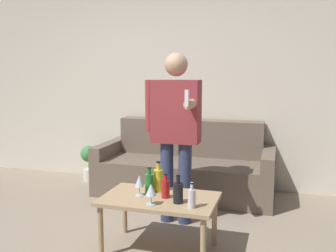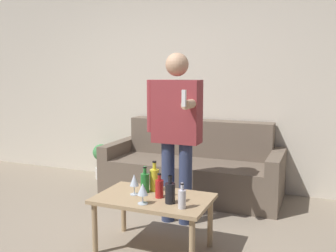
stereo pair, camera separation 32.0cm
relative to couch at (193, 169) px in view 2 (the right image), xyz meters
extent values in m
cube|color=beige|center=(-0.33, 0.41, 1.05)|extent=(8.00, 0.06, 2.70)
cube|color=#6B5B4C|center=(0.00, -0.18, -0.10)|extent=(1.78, 0.60, 0.42)
cube|color=#6B5B4C|center=(0.00, 0.24, 0.13)|extent=(1.78, 0.23, 0.86)
cube|color=#6B5B4C|center=(-0.96, -0.06, -0.02)|extent=(0.14, 0.84, 0.57)
cube|color=#6B5B4C|center=(0.96, -0.06, -0.02)|extent=(0.14, 0.84, 0.57)
cube|color=tan|center=(0.17, -1.50, 0.13)|extent=(0.91, 0.57, 0.03)
cylinder|color=tan|center=(-0.24, -1.73, -0.09)|extent=(0.04, 0.04, 0.42)
cylinder|color=tan|center=(0.57, -1.73, -0.09)|extent=(0.04, 0.04, 0.42)
cylinder|color=tan|center=(-0.24, -1.27, -0.09)|extent=(0.04, 0.04, 0.42)
cylinder|color=tan|center=(0.57, -1.27, -0.09)|extent=(0.04, 0.04, 0.42)
cylinder|color=#23752D|center=(0.05, -1.42, 0.22)|extent=(0.07, 0.07, 0.16)
cylinder|color=#23752D|center=(0.05, -1.42, 0.33)|extent=(0.03, 0.03, 0.06)
cylinder|color=black|center=(0.05, -1.42, 0.36)|extent=(0.03, 0.03, 0.01)
cylinder|color=#B21E1E|center=(0.22, -1.49, 0.22)|extent=(0.07, 0.07, 0.14)
cylinder|color=#B21E1E|center=(0.22, -1.49, 0.31)|extent=(0.03, 0.03, 0.06)
cylinder|color=black|center=(0.22, -1.49, 0.34)|extent=(0.03, 0.03, 0.01)
cylinder|color=black|center=(0.35, -1.58, 0.22)|extent=(0.08, 0.08, 0.15)
cylinder|color=black|center=(0.35, -1.58, 0.33)|extent=(0.03, 0.03, 0.06)
cylinder|color=black|center=(0.35, -1.58, 0.35)|extent=(0.03, 0.03, 0.01)
cylinder|color=yellow|center=(0.11, -1.35, 0.24)|extent=(0.08, 0.08, 0.18)
cylinder|color=yellow|center=(0.11, -1.35, 0.36)|extent=(0.03, 0.03, 0.07)
cylinder|color=black|center=(0.11, -1.35, 0.39)|extent=(0.03, 0.03, 0.01)
cylinder|color=silver|center=(0.47, -1.65, 0.21)|extent=(0.06, 0.06, 0.14)
cylinder|color=silver|center=(0.47, -1.65, 0.31)|extent=(0.02, 0.02, 0.05)
cylinder|color=black|center=(0.47, -1.65, 0.33)|extent=(0.03, 0.03, 0.01)
cylinder|color=silver|center=(0.16, -1.68, 0.15)|extent=(0.08, 0.08, 0.01)
cylinder|color=silver|center=(0.16, -1.68, 0.18)|extent=(0.01, 0.01, 0.07)
cone|color=silver|center=(0.16, -1.68, 0.26)|extent=(0.08, 0.08, 0.09)
cylinder|color=silver|center=(0.00, -1.51, 0.15)|extent=(0.07, 0.07, 0.01)
cylinder|color=silver|center=(0.00, -1.51, 0.18)|extent=(0.01, 0.01, 0.07)
cone|color=silver|center=(0.00, -1.51, 0.27)|extent=(0.07, 0.07, 0.10)
cylinder|color=navy|center=(0.04, -0.89, 0.09)|extent=(0.13, 0.13, 0.78)
cylinder|color=navy|center=(0.22, -0.89, 0.09)|extent=(0.13, 0.13, 0.78)
cube|color=#933338|center=(0.13, -0.89, 0.77)|extent=(0.45, 0.20, 0.59)
sphere|color=tan|center=(0.13, -0.89, 1.20)|extent=(0.21, 0.21, 0.21)
cylinder|color=#933338|center=(-0.13, -0.89, 0.81)|extent=(0.08, 0.08, 0.50)
cylinder|color=tan|center=(0.31, -1.02, 0.86)|extent=(0.08, 0.27, 0.08)
cube|color=white|center=(0.31, -1.19, 0.92)|extent=(0.03, 0.03, 0.14)
cylinder|color=silver|center=(-1.36, 0.12, -0.23)|extent=(0.16, 0.16, 0.16)
cylinder|color=#476B38|center=(-1.36, 0.12, -0.08)|extent=(0.02, 0.02, 0.13)
sphere|color=#428E4C|center=(-1.36, 0.12, 0.06)|extent=(0.22, 0.22, 0.22)
camera|label=1|loc=(1.07, -4.23, 1.13)|focal=40.00mm
camera|label=2|loc=(1.37, -4.12, 1.13)|focal=40.00mm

